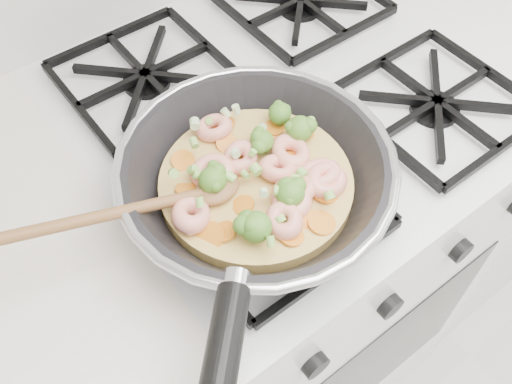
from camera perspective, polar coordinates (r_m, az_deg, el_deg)
stove at (r=1.20m, az=2.25°, el=-5.83°), size 0.60×0.60×0.92m
skillet at (r=0.67m, az=-0.02°, el=1.21°), size 0.46×0.41×0.10m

